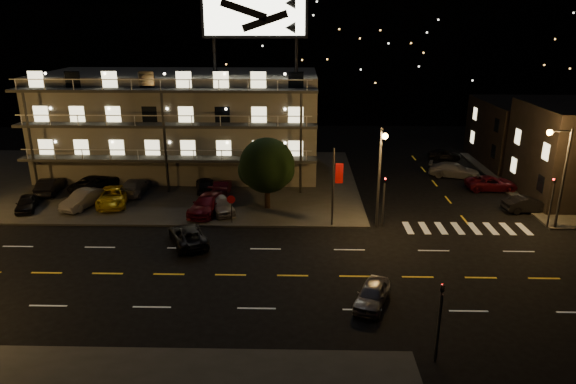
{
  "coord_description": "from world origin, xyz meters",
  "views": [
    {
      "loc": [
        2.4,
        -29.5,
        15.58
      ],
      "look_at": [
        1.51,
        8.0,
        2.99
      ],
      "focal_mm": 32.0,
      "sensor_mm": 36.0,
      "label": 1
    }
  ],
  "objects_px": {
    "side_car_0": "(527,204)",
    "road_car_east": "(372,294)",
    "lot_car_2": "(113,197)",
    "lot_car_7": "(135,186)",
    "lot_car_4": "(221,204)",
    "tree": "(267,167)",
    "road_car_west": "(188,235)"
  },
  "relations": [
    {
      "from": "side_car_0",
      "to": "tree",
      "type": "bearing_deg",
      "value": 82.67
    },
    {
      "from": "tree",
      "to": "side_car_0",
      "type": "relative_size",
      "value": 1.51
    },
    {
      "from": "side_car_0",
      "to": "road_car_east",
      "type": "distance_m",
      "value": 21.68
    },
    {
      "from": "lot_car_4",
      "to": "side_car_0",
      "type": "height_order",
      "value": "lot_car_4"
    },
    {
      "from": "lot_car_2",
      "to": "lot_car_4",
      "type": "bearing_deg",
      "value": -20.56
    },
    {
      "from": "lot_car_2",
      "to": "side_car_0",
      "type": "bearing_deg",
      "value": -11.47
    },
    {
      "from": "lot_car_7",
      "to": "road_car_east",
      "type": "relative_size",
      "value": 1.29
    },
    {
      "from": "side_car_0",
      "to": "road_car_west",
      "type": "xyz_separation_m",
      "value": [
        -27.59,
        -7.25,
        0.0
      ]
    },
    {
      "from": "road_car_east",
      "to": "side_car_0",
      "type": "bearing_deg",
      "value": 66.42
    },
    {
      "from": "side_car_0",
      "to": "road_car_west",
      "type": "relative_size",
      "value": 0.84
    },
    {
      "from": "lot_car_7",
      "to": "side_car_0",
      "type": "relative_size",
      "value": 1.21
    },
    {
      "from": "tree",
      "to": "lot_car_4",
      "type": "xyz_separation_m",
      "value": [
        -3.78,
        -1.28,
        -2.95
      ]
    },
    {
      "from": "lot_car_2",
      "to": "side_car_0",
      "type": "height_order",
      "value": "lot_car_2"
    },
    {
      "from": "lot_car_4",
      "to": "road_car_east",
      "type": "xyz_separation_m",
      "value": [
        10.81,
        -14.29,
        -0.2
      ]
    },
    {
      "from": "lot_car_7",
      "to": "side_car_0",
      "type": "distance_m",
      "value": 35.03
    },
    {
      "from": "lot_car_2",
      "to": "lot_car_4",
      "type": "distance_m",
      "value": 9.92
    },
    {
      "from": "road_car_east",
      "to": "road_car_west",
      "type": "height_order",
      "value": "road_car_west"
    },
    {
      "from": "lot_car_2",
      "to": "road_car_east",
      "type": "bearing_deg",
      "value": -48.41
    },
    {
      "from": "tree",
      "to": "road_car_east",
      "type": "relative_size",
      "value": 1.61
    },
    {
      "from": "side_car_0",
      "to": "road_car_east",
      "type": "relative_size",
      "value": 1.07
    },
    {
      "from": "lot_car_2",
      "to": "lot_car_7",
      "type": "bearing_deg",
      "value": 61.58
    },
    {
      "from": "tree",
      "to": "side_car_0",
      "type": "xyz_separation_m",
      "value": [
        22.26,
        -0.15,
        -3.13
      ]
    },
    {
      "from": "tree",
      "to": "lot_car_2",
      "type": "distance_m",
      "value": 13.88
    },
    {
      "from": "road_car_east",
      "to": "lot_car_2",
      "type": "bearing_deg",
      "value": 163.18
    },
    {
      "from": "lot_car_7",
      "to": "side_car_0",
      "type": "xyz_separation_m",
      "value": [
        34.85,
        -3.6,
        -0.19
      ]
    },
    {
      "from": "side_car_0",
      "to": "road_car_west",
      "type": "height_order",
      "value": "road_car_west"
    },
    {
      "from": "lot_car_2",
      "to": "road_car_west",
      "type": "bearing_deg",
      "value": -54.13
    },
    {
      "from": "lot_car_2",
      "to": "lot_car_4",
      "type": "height_order",
      "value": "lot_car_2"
    },
    {
      "from": "road_car_east",
      "to": "lot_car_4",
      "type": "bearing_deg",
      "value": 148.18
    },
    {
      "from": "side_car_0",
      "to": "road_car_east",
      "type": "bearing_deg",
      "value": 128.4
    },
    {
      "from": "road_car_east",
      "to": "road_car_west",
      "type": "bearing_deg",
      "value": 167.56
    },
    {
      "from": "lot_car_2",
      "to": "side_car_0",
      "type": "xyz_separation_m",
      "value": [
        35.82,
        -0.6,
        -0.2
      ]
    }
  ]
}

